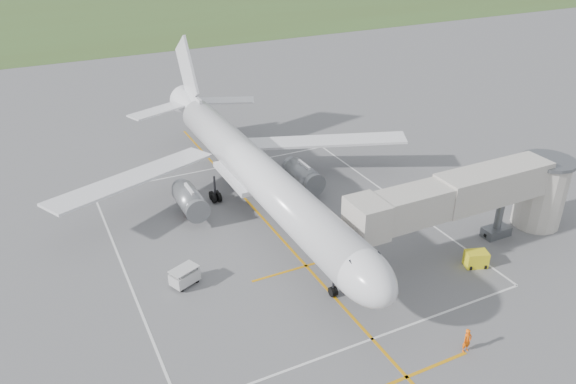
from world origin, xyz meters
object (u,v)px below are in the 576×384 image
ramp_worker_nose (467,341)px  airliner (255,171)px  ramp_worker_wing (187,208)px  jet_bridge (485,196)px  gpu_unit (476,259)px  baggage_cart (185,276)px

ramp_worker_nose → airliner: bearing=101.3°
ramp_worker_wing → airliner: bearing=-163.3°
ramp_worker_nose → jet_bridge: bearing=43.8°
gpu_unit → ramp_worker_nose: ramp_worker_nose is taller
gpu_unit → ramp_worker_wing: 27.18m
ramp_worker_nose → ramp_worker_wing: size_ratio=1.15×
airliner → gpu_unit: size_ratio=21.82×
airliner → jet_bridge: bearing=-42.2°
gpu_unit → airliner: bearing=146.5°
jet_bridge → ramp_worker_wing: (-22.15, 16.26, -3.94)m
airliner → baggage_cart: bearing=-138.8°
airliner → jet_bridge: (15.72, -14.25, 0.35)m
gpu_unit → baggage_cart: (-22.87, 8.38, 0.12)m
ramp_worker_nose → ramp_worker_wing: ramp_worker_nose is taller
jet_bridge → ramp_worker_nose: jet_bridge is taller
gpu_unit → ramp_worker_nose: 10.80m
ramp_worker_wing → ramp_worker_nose: bearing=147.5°
baggage_cart → ramp_worker_nose: 21.87m
ramp_worker_nose → baggage_cart: bearing=133.2°
airliner → baggage_cart: 13.73m
gpu_unit → ramp_worker_nose: bearing=-116.7°
baggage_cart → ramp_worker_wing: (3.55, 10.74, 0.00)m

